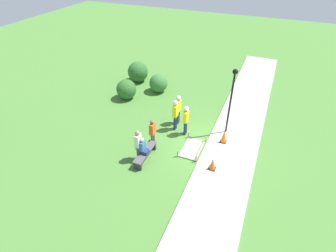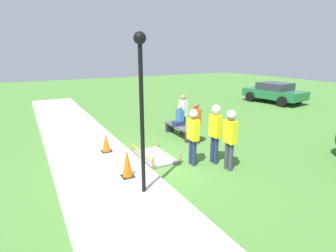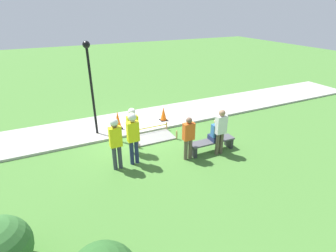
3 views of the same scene
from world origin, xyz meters
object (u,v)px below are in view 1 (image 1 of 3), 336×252
Objects in this scene: traffic_cone_near_patch at (213,164)px; bystander_in_gray_shirt at (138,143)px; traffic_cone_far_patch at (224,136)px; worker_supervisor at (178,107)px; person_seated_on_bench at (143,147)px; lamppost_near at (232,93)px; worker_trainee at (186,118)px; worker_assistant at (175,112)px; park_bench at (145,153)px; bystander_in_orange_shirt at (153,132)px.

traffic_cone_near_patch is 0.37× the size of bystander_in_gray_shirt.
worker_supervisor is (0.84, 2.94, 0.63)m from traffic_cone_far_patch.
traffic_cone_near_patch is at bearing -79.90° from person_seated_on_bench.
worker_supervisor is at bearing 92.21° from lamppost_near.
worker_supervisor reaches higher than bystander_in_gray_shirt.
lamppost_near is at bearing 0.79° from traffic_cone_near_patch.
person_seated_on_bench is 0.23× the size of lamppost_near.
worker_trainee is 1.02× the size of bystander_in_gray_shirt.
worker_assistant reaches higher than traffic_cone_near_patch.
park_bench is (-0.50, 3.30, -0.09)m from traffic_cone_near_patch.
traffic_cone_near_patch is at bearing -179.21° from lamppost_near.
park_bench is at bearing -62.14° from bystander_in_gray_shirt.
bystander_in_gray_shirt is at bearing 169.78° from worker_supervisor.
worker_trainee is 0.47× the size of lamppost_near.
lamppost_near is at bearing 4.44° from traffic_cone_far_patch.
traffic_cone_far_patch is 0.42× the size of worker_assistant.
traffic_cone_near_patch is 3.84m from lamppost_near.
person_seated_on_bench is at bearing -77.56° from bystander_in_gray_shirt.
worker_supervisor is 1.03× the size of worker_trainee.
worker_trainee is (2.21, 2.15, 0.66)m from traffic_cone_near_patch.
worker_trainee is at bearing -23.19° from person_seated_on_bench.
person_seated_on_bench is 0.48× the size of worker_supervisor.
traffic_cone_far_patch is 2.96m from worker_assistant.
lamppost_near is at bearing -87.79° from worker_supervisor.
traffic_cone_far_patch is 0.45× the size of worker_trainee.
worker_assistant is at bearing -9.54° from person_seated_on_bench.
bystander_in_orange_shirt reaches higher than traffic_cone_near_patch.
traffic_cone_far_patch reaches higher than park_bench.
worker_assistant is at bearing -8.89° from park_bench.
worker_trainee is at bearing -23.01° from park_bench.
traffic_cone_far_patch reaches higher than traffic_cone_near_patch.
worker_trainee is at bearing -37.35° from bystander_in_orange_shirt.
person_seated_on_bench is at bearing 156.81° from worker_trainee.
bystander_in_gray_shirt is (-2.85, 3.60, 0.50)m from traffic_cone_far_patch.
person_seated_on_bench is at bearing 138.60° from lamppost_near.
worker_supervisor is 2.52m from bystander_in_orange_shirt.
worker_supervisor reaches higher than park_bench.
bystander_in_orange_shirt reaches higher than person_seated_on_bench.
worker_supervisor is at bearing -10.22° from bystander_in_gray_shirt.
traffic_cone_near_patch is at bearing -130.44° from worker_assistant.
worker_assistant reaches higher than traffic_cone_far_patch.
worker_supervisor is (3.04, 2.91, 0.71)m from traffic_cone_near_patch.
traffic_cone_far_patch is 3.81m from bystander_in_orange_shirt.
worker_assistant is at bearing -13.35° from bystander_in_gray_shirt.
park_bench is 3.66m from worker_supervisor.
worker_trainee reaches higher than bystander_in_orange_shirt.
worker_assistant is at bearing 49.56° from traffic_cone_near_patch.
lamppost_near is at bearing -41.40° from person_seated_on_bench.
worker_supervisor is at bearing 5.80° from worker_assistant.
bystander_in_gray_shirt is 5.43m from lamppost_near.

